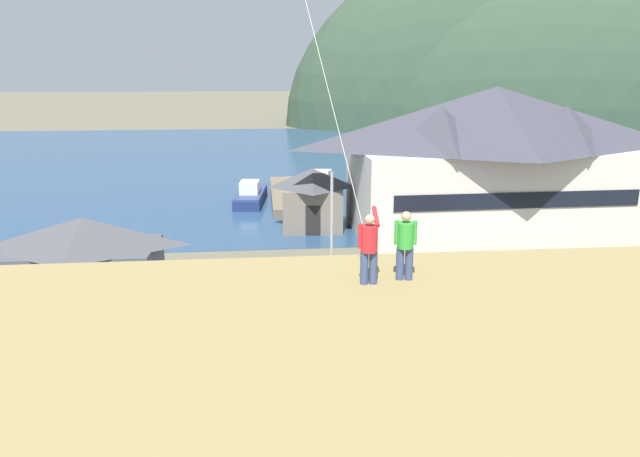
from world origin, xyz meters
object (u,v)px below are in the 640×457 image
Objects in this scene: storage_shed_near_lot at (86,263)px; parking_light_pole at (332,221)px; parked_car_front_row_red at (276,354)px; parked_car_back_row_left at (405,353)px; harbor_lodge at (493,157)px; moored_boat_wharfside at (251,196)px; moored_boat_outer_mooring at (322,184)px; person_kite_flyer at (369,246)px; wharf_dock at (288,194)px; parked_car_back_row_right at (118,365)px; parked_car_mid_row_far at (548,294)px; storage_shed_waterside at (312,198)px; person_companion at (405,243)px; parked_car_front_row_end at (350,289)px.

storage_shed_near_lot is 13.07m from parking_light_pole.
parking_light_pole reaches higher than parked_car_front_row_red.
parked_car_back_row_left is 1.00× the size of parked_car_front_row_red.
storage_shed_near_lot is (-25.98, -12.60, -3.23)m from harbor_lodge.
moored_boat_outer_mooring is (7.16, 4.97, 0.00)m from moored_boat_wharfside.
moored_boat_outer_mooring is 4.40× the size of person_kite_flyer.
wharf_dock is 3.61× the size of parked_car_back_row_right.
parked_car_front_row_red is at bearing -108.41° from parking_light_pole.
harbor_lodge is at bearing 79.97° from parked_car_mid_row_far.
parked_car_mid_row_far is (10.44, -17.78, -1.39)m from storage_shed_waterside.
moored_boat_wharfside is 1.80× the size of parked_car_front_row_red.
parked_car_back_row_left is at bearing -90.73° from moored_boat_outer_mooring.
parked_car_back_row_right is (-8.13, -34.80, 0.71)m from wharf_dock.
parked_car_mid_row_far is at bearing 15.63° from parked_car_back_row_right.
parking_light_pole is (-10.46, 5.00, 2.82)m from parked_car_mid_row_far.
storage_shed_near_lot is 16.87m from parked_car_back_row_left.
person_kite_flyer is at bearing -89.87° from wharf_dock.
storage_shed_waterside is (-13.15, 2.43, -3.33)m from harbor_lodge.
moored_boat_outer_mooring is at bearing 85.60° from person_kite_flyer.
parked_car_back_row_right is (3.32, -8.33, -1.50)m from storage_shed_near_lot.
person_kite_flyer reaches higher than parked_car_back_row_left.
harbor_lodge reaches higher than parked_car_front_row_red.
wharf_dock is 34.50m from parked_car_front_row_red.
moored_boat_wharfside is at bearing 92.66° from parked_car_front_row_red.
person_companion is at bearing -40.14° from parked_car_back_row_right.
moored_boat_outer_mooring is 39.61m from parked_car_back_row_right.
parked_car_back_row_right is (-22.66, -20.92, -4.73)m from harbor_lodge.
wharf_dock is 43.41m from person_kite_flyer.
person_kite_flyer reaches higher than parked_car_mid_row_far.
moored_boat_wharfside is (-3.54, -1.95, 0.37)m from wharf_dock.
storage_shed_waterside is at bearing -83.13° from wharf_dock.
wharf_dock is at bearing 28.77° from moored_boat_wharfside.
storage_shed_waterside is 0.33× the size of wharf_dock.
parked_car_back_row_left is 2.43× the size of person_companion.
storage_shed_waterside is 31.80m from person_kite_flyer.
parked_car_back_row_left is 10.93m from person_kite_flyer.
harbor_lodge is at bearing 61.47° from parked_car_back_row_left.
parked_car_front_row_end is (1.95, -27.53, 0.71)m from wharf_dock.
person_kite_flyer is 1.07× the size of person_companion.
storage_shed_waterside is at bearing 49.54° from storage_shed_near_lot.
person_kite_flyer is (-1.27, -18.51, 4.12)m from parking_light_pole.
person_companion is (-10.79, -13.30, 6.92)m from parked_car_mid_row_far.
person_kite_flyer is at bearing -43.97° from parked_car_back_row_right.
storage_shed_waterside is 23.52m from parked_car_back_row_left.
harbor_lodge is at bearing 51.13° from parked_car_front_row_red.
wharf_dock is 4.73m from moored_boat_outer_mooring.
wharf_dock is 24.51m from parking_light_pole.
person_kite_flyer reaches higher than moored_boat_wharfside.
harbor_lodge is 31.20m from parked_car_back_row_right.
parked_car_back_row_right is 1.02× the size of parked_car_mid_row_far.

